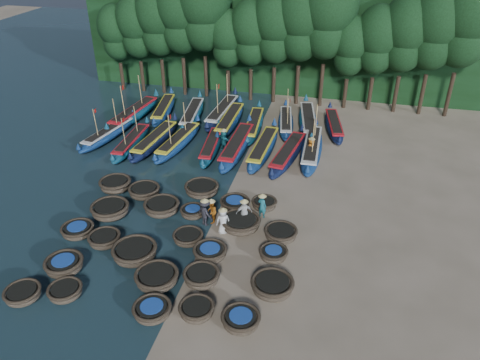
% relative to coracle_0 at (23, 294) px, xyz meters
% --- Properties ---
extents(ground, '(120.00, 120.00, 0.00)m').
position_rel_coracle_0_xyz_m(ground, '(7.27, 9.65, -0.37)').
color(ground, gray).
rests_on(ground, ground).
extents(foliage_wall, '(40.00, 3.00, 10.00)m').
position_rel_coracle_0_xyz_m(foliage_wall, '(7.27, 33.15, 4.63)').
color(foliage_wall, black).
rests_on(foliage_wall, ground).
extents(coracle_0, '(1.82, 1.82, 0.65)m').
position_rel_coracle_0_xyz_m(coracle_0, '(0.00, 0.00, 0.00)').
color(coracle_0, '#4B3F2F').
rests_on(coracle_0, ground).
extents(coracle_1, '(1.93, 1.93, 0.65)m').
position_rel_coracle_0_xyz_m(coracle_1, '(1.93, 0.63, 0.00)').
color(coracle_1, '#4B3F2F').
rests_on(coracle_1, ground).
extents(coracle_2, '(1.92, 1.92, 0.67)m').
position_rel_coracle_0_xyz_m(coracle_2, '(6.61, 0.43, 0.02)').
color(coracle_2, '#4B3F2F').
rests_on(coracle_2, ground).
extents(coracle_3, '(1.88, 1.88, 0.69)m').
position_rel_coracle_0_xyz_m(coracle_3, '(8.64, 0.92, 0.03)').
color(coracle_3, '#4B3F2F').
rests_on(coracle_3, ground).
extents(coracle_4, '(2.19, 2.19, 0.69)m').
position_rel_coracle_0_xyz_m(coracle_4, '(10.80, 0.80, 0.03)').
color(coracle_4, '#4B3F2F').
rests_on(coracle_4, ground).
extents(coracle_5, '(2.28, 2.28, 0.80)m').
position_rel_coracle_0_xyz_m(coracle_5, '(0.88, 2.30, 0.09)').
color(coracle_5, '#4B3F2F').
rests_on(coracle_5, ground).
extents(coracle_6, '(2.67, 2.67, 0.83)m').
position_rel_coracle_0_xyz_m(coracle_6, '(4.07, 4.13, 0.10)').
color(coracle_6, '#4B3F2F').
rests_on(coracle_6, ground).
extents(coracle_7, '(2.48, 2.48, 0.77)m').
position_rel_coracle_0_xyz_m(coracle_7, '(6.00, 2.52, 0.07)').
color(coracle_7, '#4B3F2F').
rests_on(coracle_7, ground).
extents(coracle_8, '(2.30, 2.30, 0.77)m').
position_rel_coracle_0_xyz_m(coracle_8, '(8.20, 3.12, 0.07)').
color(coracle_8, '#4B3F2F').
rests_on(coracle_8, ground).
extents(coracle_9, '(2.21, 2.21, 0.80)m').
position_rel_coracle_0_xyz_m(coracle_9, '(11.84, 3.27, 0.09)').
color(coracle_9, '#4B3F2F').
rests_on(coracle_9, ground).
extents(coracle_10, '(2.25, 2.25, 0.66)m').
position_rel_coracle_0_xyz_m(coracle_10, '(-0.09, 5.34, 0.01)').
color(coracle_10, '#4B3F2F').
rests_on(coracle_10, ground).
extents(coracle_11, '(1.99, 1.99, 0.70)m').
position_rel_coracle_0_xyz_m(coracle_11, '(1.86, 4.89, 0.03)').
color(coracle_11, '#4B3F2F').
rests_on(coracle_11, ground).
extents(coracle_12, '(2.01, 2.01, 0.64)m').
position_rel_coracle_0_xyz_m(coracle_12, '(6.43, 6.18, -0.01)').
color(coracle_12, '#4B3F2F').
rests_on(coracle_12, ground).
extents(coracle_13, '(2.12, 2.12, 0.73)m').
position_rel_coracle_0_xyz_m(coracle_13, '(8.07, 5.10, 0.05)').
color(coracle_13, '#4B3F2F').
rests_on(coracle_13, ground).
extents(coracle_14, '(1.84, 1.84, 0.65)m').
position_rel_coracle_0_xyz_m(coracle_14, '(11.46, 5.84, 0.01)').
color(coracle_14, '#4B3F2F').
rests_on(coracle_14, ground).
extents(coracle_15, '(2.91, 2.91, 0.84)m').
position_rel_coracle_0_xyz_m(coracle_15, '(0.85, 7.61, 0.11)').
color(coracle_15, '#4B3F2F').
rests_on(coracle_15, ground).
extents(coracle_16, '(2.66, 2.66, 0.82)m').
position_rel_coracle_0_xyz_m(coracle_16, '(3.86, 8.65, 0.10)').
color(coracle_16, '#4B3F2F').
rests_on(coracle_16, ground).
extents(coracle_17, '(1.61, 1.61, 0.63)m').
position_rel_coracle_0_xyz_m(coracle_17, '(5.88, 8.73, -0.00)').
color(coracle_17, '#4B3F2F').
rests_on(coracle_17, ground).
extents(coracle_18, '(2.45, 2.45, 0.80)m').
position_rel_coracle_0_xyz_m(coracle_18, '(9.08, 8.13, 0.08)').
color(coracle_18, '#4B3F2F').
rests_on(coracle_18, ground).
extents(coracle_19, '(1.98, 1.98, 0.70)m').
position_rel_coracle_0_xyz_m(coracle_19, '(11.57, 7.72, 0.03)').
color(coracle_19, '#4B3F2F').
rests_on(coracle_19, ground).
extents(coracle_20, '(2.58, 2.58, 0.84)m').
position_rel_coracle_0_xyz_m(coracle_20, '(-0.22, 10.49, 0.11)').
color(coracle_20, '#4B3F2F').
rests_on(coracle_20, ground).
extents(coracle_21, '(2.39, 2.39, 0.75)m').
position_rel_coracle_0_xyz_m(coracle_21, '(2.00, 10.24, 0.06)').
color(coracle_21, '#4B3F2F').
rests_on(coracle_21, ground).
extents(coracle_22, '(2.82, 2.82, 0.78)m').
position_rel_coracle_0_xyz_m(coracle_22, '(5.65, 11.35, 0.08)').
color(coracle_22, '#4B3F2F').
rests_on(coracle_22, ground).
extents(coracle_23, '(1.94, 1.94, 0.64)m').
position_rel_coracle_0_xyz_m(coracle_23, '(8.20, 10.26, -0.00)').
color(coracle_23, '#4B3F2F').
rests_on(coracle_23, ground).
extents(coracle_24, '(1.67, 1.67, 0.66)m').
position_rel_coracle_0_xyz_m(coracle_24, '(10.05, 10.62, 0.01)').
color(coracle_24, '#4B3F2F').
rests_on(coracle_24, ground).
extents(long_boat_0, '(2.58, 7.54, 3.25)m').
position_rel_coracle_0_xyz_m(long_boat_0, '(-4.46, 17.85, 0.15)').
color(long_boat_0, navy).
rests_on(long_boat_0, ground).
extents(long_boat_1, '(1.59, 7.46, 3.17)m').
position_rel_coracle_0_xyz_m(long_boat_1, '(-1.92, 16.84, 0.13)').
color(long_boat_1, navy).
rests_on(long_boat_1, ground).
extents(long_boat_2, '(2.09, 8.12, 1.43)m').
position_rel_coracle_0_xyz_m(long_boat_2, '(-0.20, 17.52, 0.18)').
color(long_boat_2, '#0F1338').
rests_on(long_boat_2, ground).
extents(long_boat_3, '(2.26, 8.08, 3.45)m').
position_rel_coracle_0_xyz_m(long_boat_3, '(1.72, 17.74, 0.18)').
color(long_boat_3, navy).
rests_on(long_boat_3, ground).
extents(long_boat_4, '(1.99, 7.29, 1.29)m').
position_rel_coracle_0_xyz_m(long_boat_4, '(4.49, 17.62, 0.12)').
color(long_boat_4, navy).
rests_on(long_boat_4, ground).
extents(long_boat_5, '(1.72, 9.09, 1.60)m').
position_rel_coracle_0_xyz_m(long_boat_5, '(6.49, 17.90, 0.24)').
color(long_boat_5, navy).
rests_on(long_boat_5, ground).
extents(long_boat_6, '(1.86, 8.47, 1.49)m').
position_rel_coracle_0_xyz_m(long_boat_6, '(8.56, 18.06, 0.20)').
color(long_boat_6, navy).
rests_on(long_boat_6, ground).
extents(long_boat_7, '(2.65, 8.30, 1.48)m').
position_rel_coracle_0_xyz_m(long_boat_7, '(10.56, 17.59, 0.19)').
color(long_boat_7, '#0F1338').
rests_on(long_boat_7, ground).
extents(long_boat_8, '(1.77, 8.91, 3.79)m').
position_rel_coracle_0_xyz_m(long_boat_8, '(12.24, 18.75, 0.23)').
color(long_boat_8, navy).
rests_on(long_boat_8, ground).
extents(long_boat_9, '(2.50, 8.94, 3.82)m').
position_rel_coracle_0_xyz_m(long_boat_9, '(-4.09, 22.14, 0.24)').
color(long_boat_9, navy).
rests_on(long_boat_9, ground).
extents(long_boat_10, '(2.64, 7.90, 1.41)m').
position_rel_coracle_0_xyz_m(long_boat_10, '(-1.95, 23.93, 0.17)').
color(long_boat_10, navy).
rests_on(long_boat_10, ground).
extents(long_boat_11, '(2.46, 8.30, 1.47)m').
position_rel_coracle_0_xyz_m(long_boat_11, '(1.03, 23.31, 0.19)').
color(long_boat_11, navy).
rests_on(long_boat_11, ground).
extents(long_boat_12, '(1.93, 8.91, 3.79)m').
position_rel_coracle_0_xyz_m(long_boat_12, '(3.55, 24.41, 0.23)').
color(long_boat_12, '#0F1338').
rests_on(long_boat_12, ground).
extents(long_boat_13, '(1.54, 8.56, 1.51)m').
position_rel_coracle_0_xyz_m(long_boat_13, '(4.70, 22.69, 0.20)').
color(long_boat_13, navy).
rests_on(long_boat_13, ground).
extents(long_boat_14, '(2.00, 8.10, 1.43)m').
position_rel_coracle_0_xyz_m(long_boat_14, '(6.93, 22.27, 0.17)').
color(long_boat_14, navy).
rests_on(long_boat_14, ground).
extents(long_boat_15, '(2.40, 7.45, 3.20)m').
position_rel_coracle_0_xyz_m(long_boat_15, '(9.52, 23.58, 0.14)').
color(long_boat_15, navy).
rests_on(long_boat_15, ground).
extents(long_boat_16, '(2.93, 8.84, 1.58)m').
position_rel_coracle_0_xyz_m(long_boat_16, '(11.40, 24.11, 0.23)').
color(long_boat_16, navy).
rests_on(long_boat_16, ground).
extents(long_boat_17, '(2.56, 7.48, 1.33)m').
position_rel_coracle_0_xyz_m(long_boat_17, '(13.66, 23.88, 0.14)').
color(long_boat_17, '#0F1338').
rests_on(long_boat_17, ground).
extents(fisherman_0, '(0.98, 0.86, 1.88)m').
position_rel_coracle_0_xyz_m(fisherman_0, '(8.17, 7.53, 0.53)').
color(fisherman_0, silver).
rests_on(fisherman_0, ground).
extents(fisherman_1, '(0.67, 0.54, 1.77)m').
position_rel_coracle_0_xyz_m(fisherman_1, '(10.07, 9.71, 0.53)').
color(fisherman_1, '#195E69').
rests_on(fisherman_1, ground).
extents(fisherman_2, '(0.71, 0.85, 1.77)m').
position_rel_coracle_0_xyz_m(fisherman_2, '(7.19, 8.43, 0.47)').
color(fisherman_2, '#C06819').
rests_on(fisherman_2, ground).
extents(fisherman_3, '(1.33, 1.17, 1.99)m').
position_rel_coracle_0_xyz_m(fisherman_3, '(6.90, 8.08, 0.56)').
color(fisherman_3, black).
rests_on(fisherman_3, ground).
extents(fisherman_4, '(1.09, 0.84, 1.92)m').
position_rel_coracle_0_xyz_m(fisherman_4, '(9.17, 8.64, 0.55)').
color(fisherman_4, silver).
rests_on(fisherman_4, ground).
extents(fisherman_5, '(1.63, 1.33, 1.95)m').
position_rel_coracle_0_xyz_m(fisherman_5, '(5.38, 18.13, 0.54)').
color(fisherman_5, '#195E69').
rests_on(fisherman_5, ground).
extents(fisherman_6, '(0.76, 0.95, 1.90)m').
position_rel_coracle_0_xyz_m(fisherman_6, '(12.22, 18.30, 0.54)').
color(fisherman_6, '#C06819').
rests_on(fisherman_6, ground).
extents(tree_0, '(3.68, 3.68, 8.68)m').
position_rel_coracle_0_xyz_m(tree_0, '(-8.73, 29.65, 5.60)').
color(tree_0, black).
rests_on(tree_0, ground).
extents(tree_1, '(4.09, 4.09, 9.65)m').
position_rel_coracle_0_xyz_m(tree_1, '(-6.43, 29.65, 6.28)').
color(tree_1, black).
rests_on(tree_1, ground).
extents(tree_2, '(4.51, 4.51, 10.63)m').
position_rel_coracle_0_xyz_m(tree_2, '(-4.13, 29.65, 6.95)').
color(tree_2, black).
rests_on(tree_2, ground).
extents(tree_3, '(4.92, 4.92, 11.60)m').
position_rel_coracle_0_xyz_m(tree_3, '(-1.83, 29.65, 7.63)').
color(tree_3, black).
rests_on(tree_3, ground).
extents(tree_4, '(5.34, 5.34, 12.58)m').
position_rel_coracle_0_xyz_m(tree_4, '(0.47, 29.65, 8.30)').
color(tree_4, black).
rests_on(tree_4, ground).
extents(tree_5, '(3.68, 3.68, 8.68)m').
position_rel_coracle_0_xyz_m(tree_5, '(2.77, 29.65, 5.60)').
color(tree_5, black).
rests_on(tree_5, ground).
extents(tree_6, '(4.09, 4.09, 9.65)m').
position_rel_coracle_0_xyz_m(tree_6, '(5.07, 29.65, 6.28)').
color(tree_6, black).
rests_on(tree_6, ground).
extents(tree_7, '(4.51, 4.51, 10.63)m').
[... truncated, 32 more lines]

